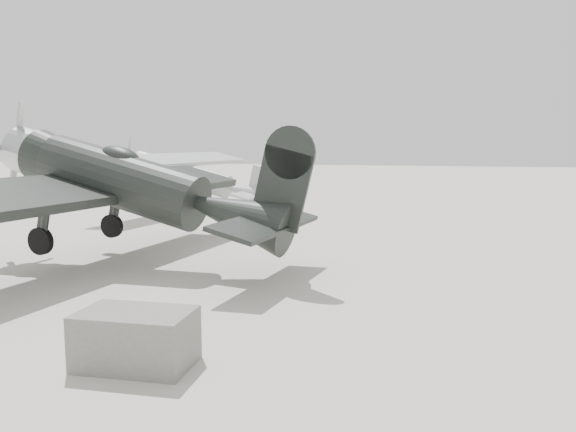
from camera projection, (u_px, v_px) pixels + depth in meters
The scene contains 4 objects.
ground at pixel (217, 283), 14.63m from camera, with size 160.00×160.00×0.00m, color #ACA499.
lowwing_monoplane at pixel (136, 186), 16.27m from camera, with size 9.96×13.96×4.49m.
highwing_monoplane at pixel (187, 170), 30.03m from camera, with size 8.74×12.29×3.47m.
equipment_block at pixel (136, 339), 9.14m from camera, with size 1.83×1.14×0.92m, color slate.
Camera 1 is at (5.53, -13.30, 3.62)m, focal length 35.00 mm.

